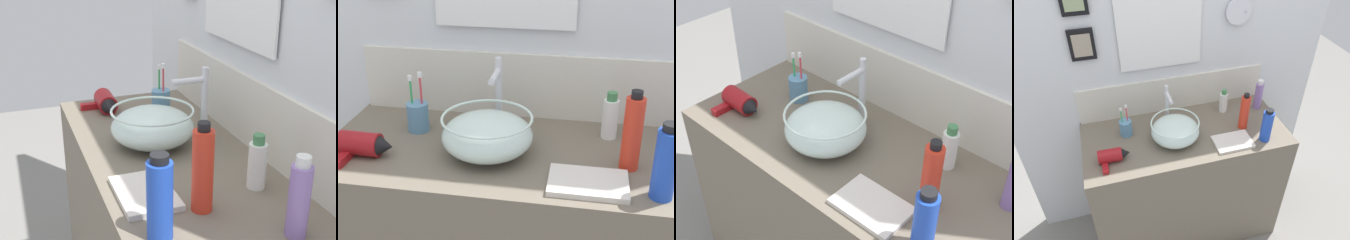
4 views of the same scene
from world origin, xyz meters
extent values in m
cube|color=#6B6051|center=(0.00, 0.00, 0.43)|extent=(1.18, 0.53, 0.87)
cube|color=silver|center=(0.00, 0.29, 1.26)|extent=(1.95, 0.06, 2.51)
cube|color=beige|center=(0.00, 0.26, 0.98)|extent=(1.15, 0.02, 0.23)
ellipsoid|color=silver|center=(-0.07, -0.04, 0.93)|extent=(0.27, 0.27, 0.12)
torus|color=silver|center=(-0.07, -0.04, 0.99)|extent=(0.27, 0.27, 0.01)
torus|color=#B2B7BC|center=(-0.07, -0.04, 0.87)|extent=(0.10, 0.10, 0.01)
cylinder|color=silver|center=(-0.07, 0.15, 0.97)|extent=(0.02, 0.02, 0.21)
cylinder|color=silver|center=(-0.07, 0.09, 1.07)|extent=(0.02, 0.12, 0.02)
cylinder|color=silver|center=(-0.07, 0.15, 1.10)|extent=(0.02, 0.02, 0.03)
cylinder|color=maroon|center=(-0.44, -0.10, 0.90)|extent=(0.12, 0.08, 0.07)
cone|color=black|center=(-0.36, -0.11, 0.90)|extent=(0.05, 0.06, 0.06)
cube|color=maroon|center=(-0.47, -0.15, 0.88)|extent=(0.03, 0.09, 0.02)
cylinder|color=#598CB2|center=(-0.33, 0.08, 0.91)|extent=(0.07, 0.07, 0.09)
cylinder|color=#D83F4C|center=(-0.31, 0.09, 0.96)|extent=(0.01, 0.01, 0.18)
cube|color=white|center=(-0.31, 0.09, 1.06)|extent=(0.01, 0.01, 0.02)
cylinder|color=green|center=(-0.34, 0.08, 0.96)|extent=(0.01, 0.01, 0.17)
cube|color=white|center=(-0.34, 0.08, 1.05)|extent=(0.01, 0.01, 0.02)
cylinder|color=red|center=(0.34, -0.04, 0.97)|extent=(0.05, 0.05, 0.21)
cylinder|color=black|center=(0.34, -0.04, 1.09)|extent=(0.03, 0.03, 0.02)
cylinder|color=blue|center=(0.41, -0.18, 0.96)|extent=(0.06, 0.06, 0.19)
cylinder|color=black|center=(0.41, -0.18, 1.07)|extent=(0.04, 0.04, 0.02)
cylinder|color=white|center=(0.29, 0.14, 0.93)|extent=(0.05, 0.05, 0.13)
cylinder|color=#3F7F4C|center=(0.29, 0.14, 1.01)|extent=(0.03, 0.03, 0.03)
cube|color=silver|center=(0.23, -0.16, 0.88)|extent=(0.21, 0.15, 0.02)
camera|label=1|loc=(1.25, -0.47, 1.51)|focal=50.00mm
camera|label=2|loc=(0.20, -1.23, 1.55)|focal=50.00mm
camera|label=3|loc=(0.79, -0.89, 1.86)|focal=50.00mm
camera|label=4|loc=(-0.43, -1.38, 2.10)|focal=35.00mm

